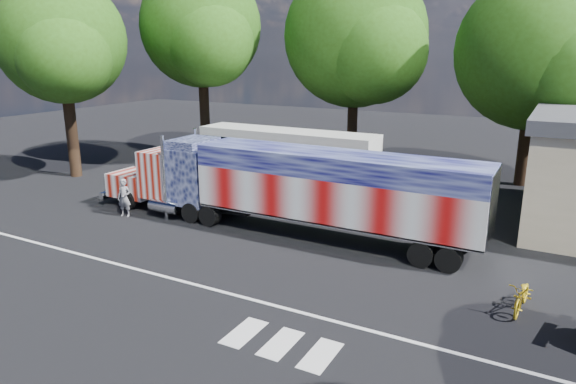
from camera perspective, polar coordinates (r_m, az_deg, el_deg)
The scene contains 10 objects.
ground at distance 20.18m, azimuth -4.09°, elevation -7.21°, with size 100.00×100.00×0.00m, color black.
lane_markings at distance 16.48m, azimuth -6.14°, elevation -12.71°, with size 30.00×2.67×0.01m.
semi_truck at distance 22.30m, azimuth -0.27°, elevation 0.67°, with size 18.88×2.98×4.02m.
coach_bus at distance 30.75m, azimuth -0.13°, elevation 4.01°, with size 11.07×2.58×3.22m.
woman at distance 25.91m, azimuth -17.74°, elevation -0.61°, with size 0.67×0.44×1.84m, color slate.
bicycle at distance 17.56m, azimuth 24.60°, elevation -10.46°, with size 0.67×1.91×1.01m, color gold.
tree_n_mid at distance 36.41m, azimuth 7.69°, elevation 16.73°, with size 10.11×9.63×13.53m.
tree_w_a at distance 34.63m, azimuth -23.80°, elevation 15.12°, with size 7.96×7.58×12.18m.
tree_nw_a at distance 37.65m, azimuth -9.52°, elevation 17.57°, with size 8.71×8.30×13.51m.
tree_ne_a at distance 32.79m, azimuth 26.10°, elevation 13.80°, with size 9.30×8.86×12.17m.
Camera 1 is at (10.10, -15.65, 7.75)m, focal length 32.00 mm.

